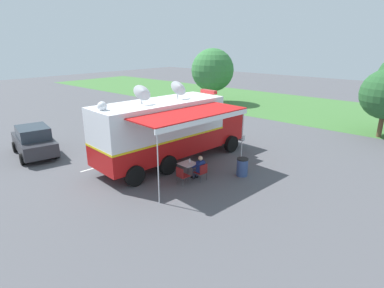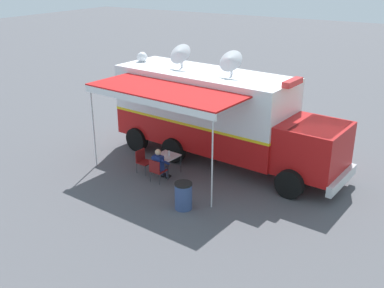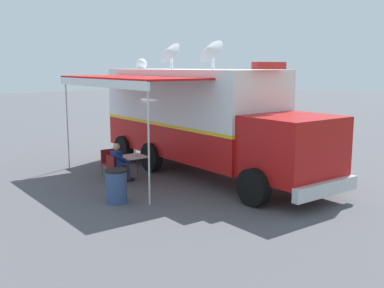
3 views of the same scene
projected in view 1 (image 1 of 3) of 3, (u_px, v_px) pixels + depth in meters
The scene contains 12 objects.
ground_plane at pixel (161, 165), 17.40m from camera, with size 100.00×100.00×0.00m, color #515156.
grass_verge at pixel (309, 109), 31.91m from camera, with size 80.00×14.00×0.01m, color #427538.
lot_stripe at pixel (121, 161), 17.99m from camera, with size 0.12×4.80×0.01m, color silver.
command_truck at pixel (171, 128), 17.27m from camera, with size 5.34×9.67×4.53m.
folding_table at pixel (188, 164), 15.60m from camera, with size 0.87×0.87×0.73m.
water_bottle at pixel (190, 161), 15.63m from camera, with size 0.07×0.07×0.22m.
folding_chair_at_table at pixel (202, 171), 15.23m from camera, with size 0.52×0.52×0.87m.
folding_chair_beside_table at pixel (182, 175), 14.81m from camera, with size 0.52×0.52×0.87m.
seated_responder at pixel (199, 167), 15.31m from camera, with size 0.69×0.58×1.25m.
trash_bin at pixel (242, 167), 15.87m from camera, with size 0.57×0.57×0.91m.
car_behind_truck at pixel (34, 141), 18.61m from camera, with size 4.49×2.67×1.76m.
tree_far_left at pixel (213, 70), 33.88m from camera, with size 4.53×4.53×5.79m.
Camera 1 is at (12.02, -11.00, 6.44)m, focal length 29.68 mm.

